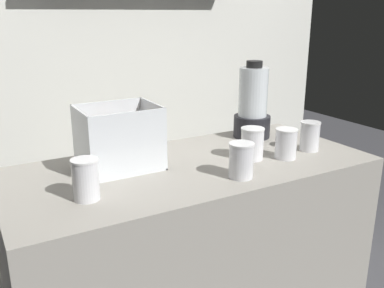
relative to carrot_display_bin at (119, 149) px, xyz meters
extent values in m
cube|color=#9E998E|center=(0.25, -0.10, -0.52)|extent=(1.40, 0.64, 0.90)
cube|color=silver|center=(0.25, 0.67, 0.28)|extent=(2.60, 0.04, 2.50)
cube|color=white|center=(0.00, 0.00, -0.07)|extent=(0.28, 0.23, 0.01)
cube|color=white|center=(0.00, -0.11, 0.04)|extent=(0.28, 0.01, 0.23)
cube|color=white|center=(0.00, 0.11, 0.04)|extent=(0.28, 0.01, 0.23)
cube|color=white|center=(-0.14, 0.00, 0.04)|extent=(0.01, 0.23, 0.23)
cube|color=white|center=(0.14, 0.00, 0.04)|extent=(0.01, 0.23, 0.23)
cone|color=orange|center=(-0.01, 0.00, -0.05)|extent=(0.07, 0.20, 0.03)
cone|color=orange|center=(-0.04, -0.01, -0.05)|extent=(0.09, 0.17, 0.02)
cone|color=orange|center=(0.03, 0.01, -0.05)|extent=(0.10, 0.16, 0.03)
cone|color=orange|center=(0.00, 0.00, -0.05)|extent=(0.11, 0.12, 0.03)
cone|color=orange|center=(-0.01, -0.01, -0.03)|extent=(0.17, 0.06, 0.02)
cone|color=orange|center=(-0.02, -0.01, -0.01)|extent=(0.19, 0.04, 0.03)
cone|color=orange|center=(0.03, 0.02, -0.01)|extent=(0.16, 0.10, 0.03)
cone|color=orange|center=(0.04, -0.01, -0.02)|extent=(0.09, 0.16, 0.03)
cone|color=orange|center=(-0.02, 0.00, 0.00)|extent=(0.05, 0.19, 0.03)
cone|color=orange|center=(-0.03, 0.00, 0.01)|extent=(0.16, 0.12, 0.03)
cone|color=orange|center=(0.00, -0.03, 0.01)|extent=(0.11, 0.13, 0.03)
cylinder|color=black|center=(0.68, 0.09, -0.02)|extent=(0.17, 0.17, 0.10)
cylinder|color=silver|center=(0.68, 0.09, 0.14)|extent=(0.13, 0.13, 0.22)
cylinder|color=maroon|center=(0.68, 0.09, 0.05)|extent=(0.12, 0.12, 0.04)
cylinder|color=black|center=(0.68, 0.09, 0.26)|extent=(0.07, 0.07, 0.03)
cylinder|color=white|center=(-0.19, -0.22, -0.01)|extent=(0.08, 0.08, 0.13)
cylinder|color=yellow|center=(-0.19, -0.22, -0.02)|extent=(0.08, 0.08, 0.10)
cylinder|color=white|center=(-0.19, -0.22, 0.06)|extent=(0.09, 0.09, 0.01)
cylinder|color=white|center=(0.34, -0.30, -0.01)|extent=(0.09, 0.09, 0.12)
cylinder|color=maroon|center=(0.34, -0.30, -0.03)|extent=(0.08, 0.08, 0.09)
cylinder|color=white|center=(0.34, -0.30, 0.05)|extent=(0.09, 0.09, 0.01)
cylinder|color=white|center=(0.49, -0.16, -0.01)|extent=(0.09, 0.09, 0.12)
cylinder|color=maroon|center=(0.49, -0.16, -0.03)|extent=(0.08, 0.08, 0.08)
cylinder|color=white|center=(0.49, -0.16, 0.05)|extent=(0.09, 0.09, 0.01)
cylinder|color=white|center=(0.61, -0.22, -0.02)|extent=(0.08, 0.08, 0.11)
cylinder|color=orange|center=(0.61, -0.22, -0.04)|extent=(0.08, 0.08, 0.07)
cylinder|color=white|center=(0.61, -0.22, 0.05)|extent=(0.09, 0.09, 0.01)
cylinder|color=white|center=(0.77, -0.19, -0.01)|extent=(0.08, 0.08, 0.12)
cylinder|color=orange|center=(0.77, -0.19, -0.02)|extent=(0.07, 0.07, 0.10)
cylinder|color=white|center=(0.77, -0.19, 0.05)|extent=(0.08, 0.08, 0.01)
camera|label=1|loc=(-0.50, -1.43, 0.48)|focal=39.52mm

